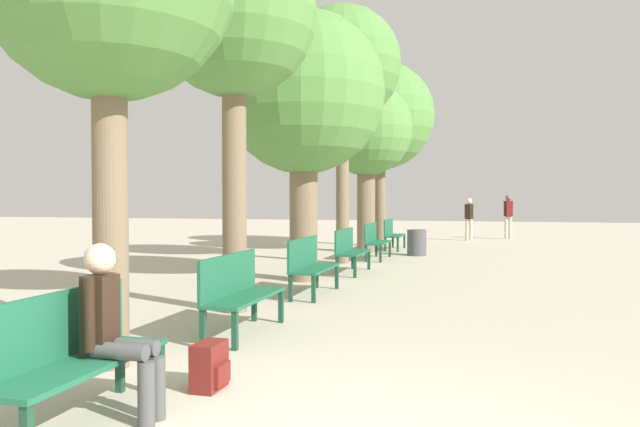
% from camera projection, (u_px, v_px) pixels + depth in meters
% --- Properties ---
extents(bench_row_0, '(0.46, 1.62, 0.95)m').
position_uv_depth(bench_row_0, '(69.00, 349.00, 4.44)').
color(bench_row_0, '#1E6042').
rests_on(bench_row_0, ground_plane).
extents(bench_row_1, '(0.46, 1.62, 0.95)m').
position_uv_depth(bench_row_1, '(238.00, 288.00, 7.42)').
color(bench_row_1, '#1E6042').
rests_on(bench_row_1, ground_plane).
extents(bench_row_2, '(0.46, 1.62, 0.95)m').
position_uv_depth(bench_row_2, '(310.00, 262.00, 10.41)').
color(bench_row_2, '#1E6042').
rests_on(bench_row_2, ground_plane).
extents(bench_row_3, '(0.46, 1.62, 0.95)m').
position_uv_depth(bench_row_3, '(349.00, 248.00, 13.40)').
color(bench_row_3, '#1E6042').
rests_on(bench_row_3, ground_plane).
extents(bench_row_4, '(0.46, 1.62, 0.95)m').
position_uv_depth(bench_row_4, '(375.00, 239.00, 16.38)').
color(bench_row_4, '#1E6042').
rests_on(bench_row_4, ground_plane).
extents(bench_row_5, '(0.46, 1.62, 0.95)m').
position_uv_depth(bench_row_5, '(392.00, 232.00, 19.37)').
color(bench_row_5, '#1E6042').
rests_on(bench_row_5, ground_plane).
extents(tree_row_1, '(2.36, 2.36, 5.40)m').
position_uv_depth(tree_row_1, '(234.00, 19.00, 8.77)').
color(tree_row_1, '#7A664C').
rests_on(tree_row_1, ground_plane).
extents(tree_row_2, '(3.18, 3.18, 5.27)m').
position_uv_depth(tree_row_2, '(303.00, 95.00, 12.10)').
color(tree_row_2, '#7A664C').
rests_on(tree_row_2, ground_plane).
extents(tree_row_3, '(2.88, 2.88, 6.35)m').
position_uv_depth(tree_row_3, '(343.00, 66.00, 15.32)').
color(tree_row_3, '#7A664C').
rests_on(tree_row_3, ground_plane).
extents(tree_row_4, '(2.75, 2.75, 5.03)m').
position_uv_depth(tree_row_4, '(366.00, 131.00, 18.32)').
color(tree_row_4, '#7A664C').
rests_on(tree_row_4, ground_plane).
extents(tree_row_5, '(3.58, 3.58, 6.14)m').
position_uv_depth(tree_row_5, '(380.00, 116.00, 20.74)').
color(tree_row_5, '#7A664C').
rests_on(tree_row_5, ground_plane).
extents(person_seated, '(0.60, 0.34, 1.29)m').
position_uv_depth(person_seated, '(114.00, 326.00, 4.56)').
color(person_seated, '#4C4C4C').
rests_on(person_seated, ground_plane).
extents(backpack, '(0.24, 0.36, 0.40)m').
position_uv_depth(backpack, '(210.00, 366.00, 5.28)').
color(backpack, maroon).
rests_on(backpack, ground_plane).
extents(pedestrian_near, '(0.32, 0.26, 1.60)m').
position_uv_depth(pedestrian_near, '(469.00, 216.00, 23.51)').
color(pedestrian_near, beige).
rests_on(pedestrian_near, ground_plane).
extents(pedestrian_mid, '(0.35, 0.28, 1.74)m').
position_uv_depth(pedestrian_mid, '(508.00, 214.00, 24.28)').
color(pedestrian_mid, beige).
rests_on(pedestrian_mid, ground_plane).
extents(trash_bin, '(0.54, 0.54, 0.72)m').
position_uv_depth(trash_bin, '(417.00, 243.00, 17.44)').
color(trash_bin, '#4C4C51').
rests_on(trash_bin, ground_plane).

